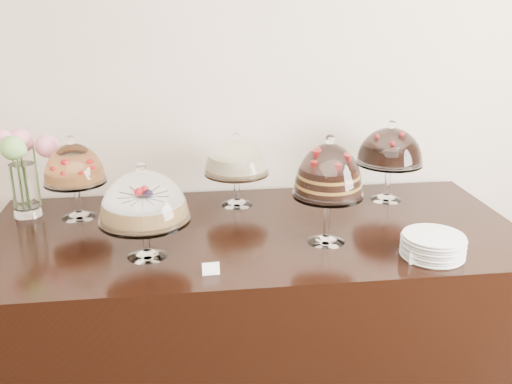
{
  "coord_description": "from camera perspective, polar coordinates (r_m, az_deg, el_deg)",
  "views": [
    {
      "loc": [
        -0.19,
        0.29,
        1.82
      ],
      "look_at": [
        0.08,
        2.4,
        1.08
      ],
      "focal_mm": 40.0,
      "sensor_mm": 36.0,
      "label": 1
    }
  ],
  "objects": [
    {
      "name": "wall_back",
      "position": [
        2.74,
        -3.39,
        12.44
      ],
      "size": [
        5.0,
        0.04,
        3.0
      ],
      "primitive_type": "cube",
      "color": "beige",
      "rests_on": "ground"
    },
    {
      "name": "display_counter",
      "position": [
        2.58,
        -0.15,
        -12.98
      ],
      "size": [
        2.2,
        1.0,
        0.9
      ],
      "primitive_type": "cube",
      "color": "black",
      "rests_on": "ground"
    },
    {
      "name": "cake_stand_sugar_sponge",
      "position": [
        2.09,
        -11.16,
        -0.86
      ],
      "size": [
        0.33,
        0.33,
        0.36
      ],
      "color": "white",
      "rests_on": "display_counter"
    },
    {
      "name": "cake_stand_choco_layer",
      "position": [
        2.17,
        7.26,
        1.72
      ],
      "size": [
        0.27,
        0.27,
        0.43
      ],
      "color": "white",
      "rests_on": "display_counter"
    },
    {
      "name": "cake_stand_cheesecake",
      "position": [
        2.57,
        -1.97,
        3.21
      ],
      "size": [
        0.3,
        0.3,
        0.34
      ],
      "color": "white",
      "rests_on": "display_counter"
    },
    {
      "name": "cake_stand_dark_choco",
      "position": [
        2.7,
        13.26,
        4.18
      ],
      "size": [
        0.31,
        0.31,
        0.38
      ],
      "color": "white",
      "rests_on": "display_counter"
    },
    {
      "name": "cake_stand_fruit_tart",
      "position": [
        2.54,
        -17.74,
        2.35
      ],
      "size": [
        0.26,
        0.26,
        0.36
      ],
      "color": "white",
      "rests_on": "display_counter"
    },
    {
      "name": "flower_vase",
      "position": [
        2.64,
        -22.28,
        2.71
      ],
      "size": [
        0.27,
        0.22,
        0.39
      ],
      "color": "white",
      "rests_on": "display_counter"
    },
    {
      "name": "plate_stack",
      "position": [
        2.21,
        17.27,
        -5.14
      ],
      "size": [
        0.23,
        0.23,
        0.08
      ],
      "color": "silver",
      "rests_on": "display_counter"
    },
    {
      "name": "price_card_left",
      "position": [
        2.0,
        -4.54,
        -7.66
      ],
      "size": [
        0.06,
        0.02,
        0.04
      ],
      "primitive_type": "cube",
      "rotation": [
        -0.21,
        0.0,
        0.04
      ],
      "color": "white",
      "rests_on": "display_counter"
    },
    {
      "name": "price_card_right",
      "position": [
        2.14,
        15.89,
        -6.44
      ],
      "size": [
        0.06,
        0.03,
        0.04
      ],
      "primitive_type": "cube",
      "rotation": [
        -0.21,
        0.0,
        -0.24
      ],
      "color": "white",
      "rests_on": "display_counter"
    }
  ]
}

